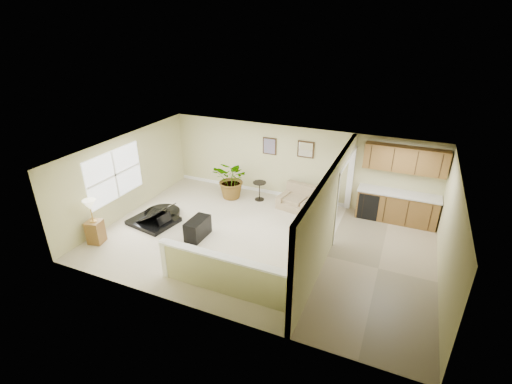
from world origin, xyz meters
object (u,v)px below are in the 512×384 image
at_px(piano_bench, 198,228).
at_px(palm_plant, 233,180).
at_px(accent_table, 259,189).
at_px(lamp_stand, 94,225).
at_px(loveseat, 305,199).
at_px(piano, 153,206).
at_px(small_plant, 332,209).

xyz_separation_m(piano_bench, palm_plant, (-0.24, 2.67, 0.40)).
bearing_deg(accent_table, lamp_stand, -126.20).
xyz_separation_m(loveseat, lamp_stand, (-4.70, -4.19, 0.19)).
bearing_deg(piano_bench, lamp_stand, -151.00).
distance_m(palm_plant, lamp_stand, 4.58).
bearing_deg(piano, loveseat, 42.52).
relative_size(small_plant, lamp_stand, 0.44).
xyz_separation_m(piano, palm_plant, (1.46, 2.41, 0.16)).
bearing_deg(piano, accent_table, 57.39).
height_order(small_plant, lamp_stand, lamp_stand).
bearing_deg(palm_plant, piano_bench, -84.97).
relative_size(loveseat, small_plant, 3.17).
bearing_deg(accent_table, piano_bench, -103.03).
distance_m(small_plant, lamp_stand, 6.94).
height_order(piano, piano_bench, piano).
bearing_deg(piano, piano_bench, 0.55).
bearing_deg(piano, palm_plant, 68.30).
xyz_separation_m(loveseat, small_plant, (0.90, -0.11, -0.11)).
distance_m(accent_table, palm_plant, 0.96).
height_order(piano, lamp_stand, lamp_stand).
relative_size(piano_bench, small_plant, 1.46).
bearing_deg(small_plant, accent_table, 176.91).
xyz_separation_m(palm_plant, small_plant, (3.41, 0.07, -0.43)).
bearing_deg(palm_plant, piano, -121.13).
xyz_separation_m(palm_plant, lamp_stand, (-2.19, -4.02, -0.12)).
relative_size(palm_plant, small_plant, 2.45).
height_order(accent_table, palm_plant, palm_plant).
distance_m(loveseat, accent_table, 1.61).
height_order(piano_bench, palm_plant, palm_plant).
xyz_separation_m(piano_bench, lamp_stand, (-2.42, -1.34, 0.27)).
distance_m(accent_table, lamp_stand, 5.23).
bearing_deg(small_plant, palm_plant, -178.85).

